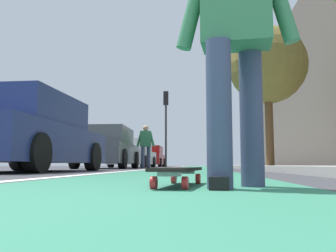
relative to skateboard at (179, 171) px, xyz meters
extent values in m
plane|color=#38383D|center=(8.72, 0.23, -0.09)|extent=(80.00, 80.00, 0.00)
cube|color=#2D7256|center=(22.72, 0.23, -0.09)|extent=(56.00, 2.02, 0.00)
cube|color=silver|center=(18.72, 1.40, -0.09)|extent=(52.00, 0.16, 0.01)
cube|color=#9E9B93|center=(16.72, -3.06, -0.04)|extent=(52.00, 3.20, 0.11)
cube|color=#5B544B|center=(20.72, -6.17, 4.45)|extent=(40.00, 1.20, 9.08)
cylinder|color=red|center=(0.31, 0.05, -0.06)|extent=(0.07, 0.04, 0.07)
cylinder|color=red|center=(0.29, -0.12, -0.06)|extent=(0.07, 0.04, 0.07)
cylinder|color=red|center=(-0.29, 0.12, -0.06)|extent=(0.07, 0.04, 0.07)
cylinder|color=red|center=(-0.31, -0.05, -0.06)|extent=(0.07, 0.04, 0.07)
cube|color=silver|center=(0.30, -0.03, -0.01)|extent=(0.07, 0.13, 0.02)
cube|color=silver|center=(-0.30, 0.03, -0.01)|extent=(0.07, 0.13, 0.02)
cube|color=black|center=(0.00, 0.00, 0.01)|extent=(0.86, 0.29, 0.02)
cylinder|color=#384260|center=(-0.26, -0.24, 0.32)|extent=(0.14, 0.14, 0.82)
cylinder|color=#384260|center=(-0.02, -0.44, 0.32)|extent=(0.14, 0.14, 0.82)
cube|color=black|center=(-0.26, -0.24, -0.06)|extent=(0.27, 0.13, 0.07)
cylinder|color=#33724C|center=(-0.12, -0.11, 1.03)|extent=(0.12, 0.24, 0.60)
cube|color=navy|center=(4.61, 3.26, 0.44)|extent=(4.41, 2.02, 0.70)
cube|color=navy|center=(4.46, 3.26, 1.09)|extent=(2.45, 1.81, 0.60)
cube|color=#4C606B|center=(5.66, 3.23, 1.09)|extent=(0.09, 1.66, 0.51)
cylinder|color=black|center=(5.99, 4.11, 0.23)|extent=(0.65, 0.24, 0.64)
cylinder|color=black|center=(5.93, 2.32, 0.23)|extent=(0.65, 0.24, 0.64)
cylinder|color=black|center=(3.23, 2.41, 0.23)|extent=(0.65, 0.24, 0.64)
cube|color=#4C5156|center=(10.80, 3.22, 0.45)|extent=(4.26, 1.79, 0.70)
cube|color=#4C5156|center=(10.65, 3.22, 1.10)|extent=(2.36, 1.62, 0.60)
cube|color=#4C606B|center=(11.81, 3.25, 1.10)|extent=(0.07, 1.50, 0.51)
cylinder|color=black|center=(12.09, 4.06, 0.24)|extent=(0.67, 0.23, 0.66)
cylinder|color=black|center=(12.13, 2.44, 0.24)|extent=(0.67, 0.23, 0.66)
cylinder|color=black|center=(9.47, 4.01, 0.24)|extent=(0.67, 0.23, 0.66)
cylinder|color=black|center=(9.51, 2.39, 0.24)|extent=(0.67, 0.23, 0.66)
cube|color=#B7B7BC|center=(16.95, 3.40, 0.42)|extent=(4.50, 1.95, 0.70)
cube|color=#B7B7BC|center=(16.80, 3.41, 1.07)|extent=(2.50, 1.73, 0.60)
cube|color=#4C606B|center=(18.02, 3.36, 1.07)|extent=(0.10, 1.56, 0.51)
cylinder|color=black|center=(18.35, 4.19, 0.21)|extent=(0.61, 0.24, 0.61)
cylinder|color=black|center=(18.29, 2.51, 0.21)|extent=(0.61, 0.24, 0.61)
cylinder|color=black|center=(15.61, 4.30, 0.21)|extent=(0.61, 0.24, 0.61)
cylinder|color=black|center=(15.54, 2.61, 0.21)|extent=(0.61, 0.24, 0.61)
cube|color=maroon|center=(23.49, 3.37, 0.42)|extent=(4.45, 1.77, 0.70)
cube|color=maroon|center=(23.34, 3.37, 1.07)|extent=(2.45, 1.62, 0.60)
cube|color=#4C606B|center=(24.56, 3.37, 1.07)|extent=(0.05, 1.54, 0.51)
cylinder|color=black|center=(24.86, 4.20, 0.21)|extent=(0.61, 0.22, 0.61)
cylinder|color=black|center=(24.87, 2.55, 0.21)|extent=(0.61, 0.22, 0.61)
cylinder|color=black|center=(22.11, 4.19, 0.21)|extent=(0.61, 0.22, 0.61)
cylinder|color=black|center=(22.12, 2.53, 0.21)|extent=(0.61, 0.22, 0.61)
cylinder|color=#2D2D2D|center=(18.54, 1.80, 1.72)|extent=(0.12, 0.12, 3.63)
cube|color=black|center=(18.54, 1.80, 3.94)|extent=(0.24, 0.28, 0.80)
sphere|color=#360606|center=(18.67, 1.80, 4.20)|extent=(0.16, 0.16, 0.16)
sphere|color=gold|center=(18.67, 1.80, 3.94)|extent=(0.16, 0.16, 0.16)
sphere|color=black|center=(18.67, 1.80, 3.68)|extent=(0.16, 0.16, 0.16)
cylinder|color=brown|center=(10.94, -2.66, 1.30)|extent=(0.28, 0.28, 2.79)
sphere|color=olive|center=(10.94, -2.66, 3.69)|extent=(2.85, 2.85, 2.85)
cylinder|color=#384260|center=(12.07, 1.89, 0.33)|extent=(0.15, 0.15, 0.85)
cylinder|color=#384260|center=(11.80, 2.08, 0.33)|extent=(0.15, 0.15, 0.85)
cube|color=black|center=(12.07, 1.89, -0.06)|extent=(0.27, 0.10, 0.07)
cube|color=#33724C|center=(11.95, 2.00, 1.07)|extent=(0.25, 0.42, 0.63)
cylinder|color=#33724C|center=(11.95, 1.75, 1.07)|extent=(0.09, 0.25, 0.63)
cylinder|color=#33724C|center=(11.95, 2.25, 1.07)|extent=(0.09, 0.25, 0.63)
sphere|color=tan|center=(11.95, 2.00, 1.50)|extent=(0.23, 0.23, 0.23)
camera|label=1|loc=(-2.22, -0.13, 0.04)|focal=38.54mm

